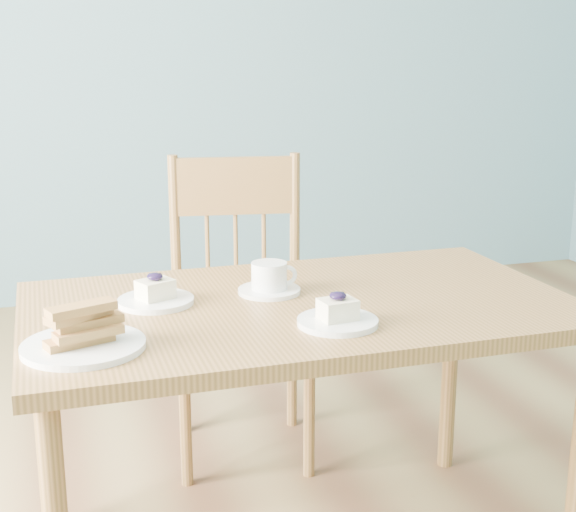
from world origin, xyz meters
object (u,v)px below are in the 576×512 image
(dining_table, at_px, (300,328))
(cheesecake_plate_far, at_px, (156,296))
(dining_chair, at_px, (240,306))
(biscotti_plate, at_px, (83,335))
(coffee_cup, at_px, (270,280))
(cheesecake_plate_near, at_px, (338,316))

(dining_table, height_order, cheesecake_plate_far, cheesecake_plate_far)
(dining_table, xyz_separation_m, dining_chair, (0.00, 0.62, -0.13))
(dining_table, height_order, biscotti_plate, biscotti_plate)
(cheesecake_plate_far, height_order, biscotti_plate, biscotti_plate)
(dining_chair, distance_m, biscotti_plate, 0.96)
(dining_table, distance_m, dining_chair, 0.63)
(dining_table, bearing_deg, dining_chair, 89.21)
(cheesecake_plate_far, xyz_separation_m, coffee_cup, (0.28, 0.01, 0.01))
(cheesecake_plate_far, relative_size, biscotti_plate, 0.72)
(dining_table, relative_size, cheesecake_plate_far, 7.26)
(biscotti_plate, bearing_deg, dining_table, 19.15)
(biscotti_plate, bearing_deg, coffee_cup, 29.73)
(cheesecake_plate_far, bearing_deg, dining_chair, 58.58)
(dining_table, distance_m, biscotti_plate, 0.54)
(cheesecake_plate_near, height_order, coffee_cup, coffee_cup)
(dining_table, height_order, dining_chair, dining_chair)
(dining_chair, relative_size, coffee_cup, 6.19)
(dining_chair, xyz_separation_m, biscotti_plate, (-0.50, -0.79, 0.23))
(coffee_cup, bearing_deg, dining_table, -48.41)
(dining_table, relative_size, coffee_cup, 8.44)
(dining_table, bearing_deg, cheesecake_plate_far, 166.08)
(cheesecake_plate_near, bearing_deg, dining_table, 97.80)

